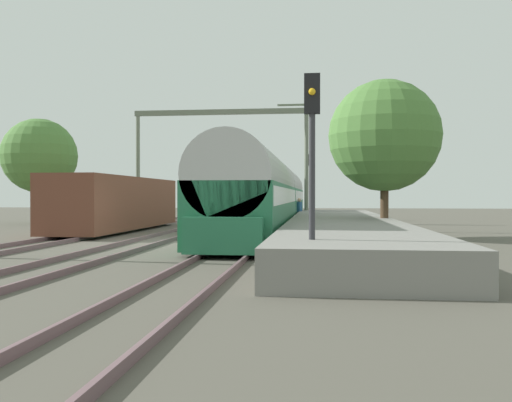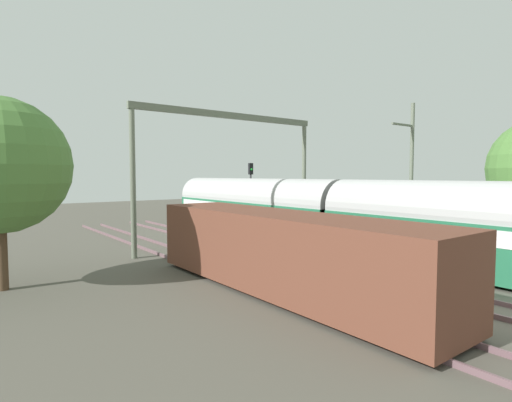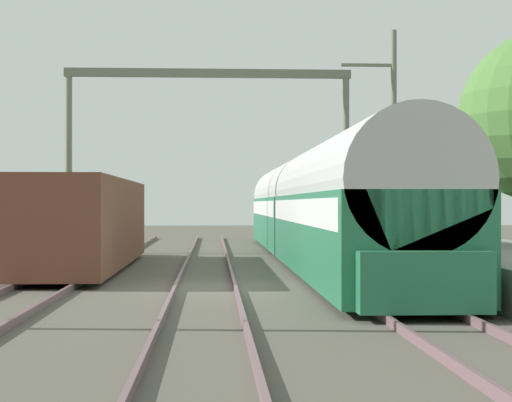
{
  "view_description": "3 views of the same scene",
  "coord_description": "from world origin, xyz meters",
  "px_view_note": "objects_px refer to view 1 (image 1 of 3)",
  "views": [
    {
      "loc": [
        6.73,
        -22.17,
        1.9
      ],
      "look_at": [
        3.92,
        2.38,
        1.65
      ],
      "focal_mm": 38.33,
      "sensor_mm": 36.0,
      "label": 1
    },
    {
      "loc": [
        -13.34,
        -4.75,
        4.22
      ],
      "look_at": [
        -0.14,
        12.56,
        2.82
      ],
      "focal_mm": 28.48,
      "sensor_mm": 36.0,
      "label": 2
    },
    {
      "loc": [
        0.18,
        -20.94,
        2.1
      ],
      "look_at": [
        1.96,
        13.81,
        2.21
      ],
      "focal_mm": 59.21,
      "sensor_mm": 36.0,
      "label": 3
    }
  ],
  "objects_px": {
    "passenger_train": "(271,194)",
    "railway_signal_far": "(307,178)",
    "railway_signal_near": "(312,147)",
    "catenary_gantry": "(221,142)",
    "freight_car": "(118,203)",
    "person_crossing": "(299,209)"
  },
  "relations": [
    {
      "from": "person_crossing",
      "to": "freight_car",
      "type": "bearing_deg",
      "value": -33.35
    },
    {
      "from": "railway_signal_far",
      "to": "freight_car",
      "type": "bearing_deg",
      "value": -123.01
    },
    {
      "from": "railway_signal_far",
      "to": "person_crossing",
      "type": "bearing_deg",
      "value": -92.1
    },
    {
      "from": "railway_signal_near",
      "to": "railway_signal_far",
      "type": "distance_m",
      "value": 30.86
    },
    {
      "from": "freight_car",
      "to": "person_crossing",
      "type": "distance_m",
      "value": 11.45
    },
    {
      "from": "railway_signal_near",
      "to": "catenary_gantry",
      "type": "xyz_separation_m",
      "value": [
        -6.59,
        24.9,
        2.61
      ]
    },
    {
      "from": "railway_signal_far",
      "to": "catenary_gantry",
      "type": "xyz_separation_m",
      "value": [
        -5.84,
        -5.95,
        2.32
      ]
    },
    {
      "from": "passenger_train",
      "to": "catenary_gantry",
      "type": "relative_size",
      "value": 2.68
    },
    {
      "from": "railway_signal_far",
      "to": "catenary_gantry",
      "type": "height_order",
      "value": "catenary_gantry"
    },
    {
      "from": "passenger_train",
      "to": "railway_signal_far",
      "type": "height_order",
      "value": "railway_signal_far"
    },
    {
      "from": "freight_car",
      "to": "railway_signal_near",
      "type": "xyz_separation_m",
      "value": [
        10.51,
        -15.81,
        1.53
      ]
    },
    {
      "from": "passenger_train",
      "to": "person_crossing",
      "type": "distance_m",
      "value": 3.01
    },
    {
      "from": "catenary_gantry",
      "to": "freight_car",
      "type": "bearing_deg",
      "value": -113.35
    },
    {
      "from": "railway_signal_near",
      "to": "person_crossing",
      "type": "bearing_deg",
      "value": 92.73
    },
    {
      "from": "freight_car",
      "to": "railway_signal_far",
      "type": "height_order",
      "value": "railway_signal_far"
    },
    {
      "from": "passenger_train",
      "to": "freight_car",
      "type": "height_order",
      "value": "passenger_train"
    },
    {
      "from": "railway_signal_near",
      "to": "railway_signal_far",
      "type": "xyz_separation_m",
      "value": [
        -0.75,
        30.85,
        0.29
      ]
    },
    {
      "from": "passenger_train",
      "to": "railway_signal_far",
      "type": "relative_size",
      "value": 6.37
    },
    {
      "from": "passenger_train",
      "to": "freight_car",
      "type": "bearing_deg",
      "value": -152.56
    },
    {
      "from": "person_crossing",
      "to": "railway_signal_far",
      "type": "distance_m",
      "value": 8.89
    },
    {
      "from": "person_crossing",
      "to": "railway_signal_near",
      "type": "height_order",
      "value": "railway_signal_near"
    },
    {
      "from": "freight_car",
      "to": "catenary_gantry",
      "type": "xyz_separation_m",
      "value": [
        3.92,
        9.09,
        4.14
      ]
    }
  ]
}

